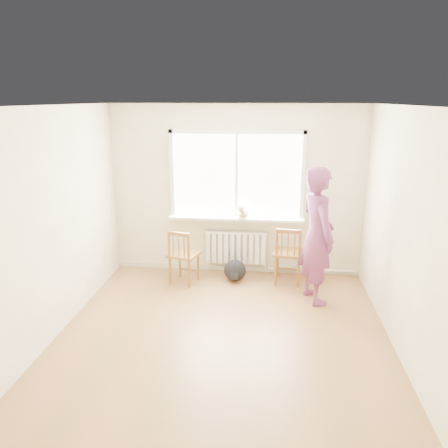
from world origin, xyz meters
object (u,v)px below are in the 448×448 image
(chair_right, at_px, (288,255))
(backpack, at_px, (235,270))
(chair_left, at_px, (183,257))
(cat, at_px, (243,212))
(person, at_px, (317,236))

(chair_right, bearing_deg, backpack, 4.74)
(chair_right, xyz_separation_m, backpack, (-0.81, 0.01, -0.29))
(chair_left, bearing_deg, backpack, -151.34)
(cat, bearing_deg, chair_left, -138.77)
(chair_left, relative_size, chair_right, 0.95)
(cat, distance_m, backpack, 0.92)
(chair_right, distance_m, cat, 0.96)
(chair_right, bearing_deg, chair_left, 11.67)
(backpack, bearing_deg, person, -25.22)
(chair_left, bearing_deg, person, -174.86)
(backpack, bearing_deg, chair_left, -167.16)
(person, bearing_deg, chair_left, 58.96)
(chair_left, distance_m, backpack, 0.86)
(backpack, bearing_deg, cat, 66.75)
(chair_right, xyz_separation_m, cat, (-0.71, 0.26, 0.59))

